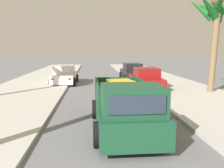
{
  "coord_description": "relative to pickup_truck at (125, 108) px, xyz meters",
  "views": [
    {
      "loc": [
        -0.85,
        -1.35,
        2.79
      ],
      "look_at": [
        0.11,
        9.58,
        1.2
      ],
      "focal_mm": 37.94,
      "sensor_mm": 36.0,
      "label": 1
    }
  ],
  "objects": [
    {
      "name": "car_right_mid",
      "position": [
        2.72,
        14.1,
        -0.09
      ],
      "size": [
        2.08,
        4.28,
        1.54
      ],
      "color": "black",
      "rests_on": "ground"
    },
    {
      "name": "pickup_truck",
      "position": [
        0.0,
        0.0,
        0.0
      ],
      "size": [
        2.23,
        5.22,
        1.8
      ],
      "color": "#19472D",
      "rests_on": "ground"
    },
    {
      "name": "curb_right",
      "position": [
        3.72,
        5.47,
        -0.75
      ],
      "size": [
        0.16,
        60.0,
        0.1
      ],
      "primitive_type": "cube",
      "color": "silver",
      "rests_on": "ground"
    },
    {
      "name": "sidewalk_right",
      "position": [
        4.99,
        5.47,
        -0.74
      ],
      "size": [
        5.34,
        60.0,
        0.12
      ],
      "primitive_type": "cube",
      "color": "beige",
      "rests_on": "ground"
    },
    {
      "name": "car_right_near",
      "position": [
        2.74,
        8.47,
        -0.09
      ],
      "size": [
        2.07,
        4.28,
        1.54
      ],
      "color": "maroon",
      "rests_on": "ground"
    },
    {
      "name": "curb_left",
      "position": [
        -4.3,
        5.47,
        -0.75
      ],
      "size": [
        0.16,
        60.0,
        0.1
      ],
      "primitive_type": "cube",
      "color": "silver",
      "rests_on": "ground"
    },
    {
      "name": "sidewalk_left",
      "position": [
        -5.57,
        5.47,
        -0.74
      ],
      "size": [
        5.34,
        60.0,
        0.12
      ],
      "primitive_type": "cube",
      "color": "beige",
      "rests_on": "ground"
    },
    {
      "name": "car_left_mid",
      "position": [
        -3.35,
        11.84,
        -0.09
      ],
      "size": [
        2.09,
        4.29,
        1.54
      ],
      "color": "silver",
      "rests_on": "ground"
    },
    {
      "name": "palm_tree_right_fore",
      "position": [
        6.56,
        6.44,
        4.21
      ],
      "size": [
        4.02,
        4.12,
        6.13
      ],
      "color": "brown",
      "rests_on": "ground"
    }
  ]
}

